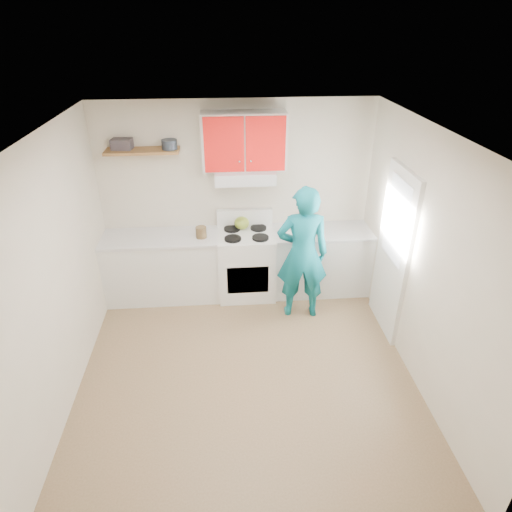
{
  "coord_description": "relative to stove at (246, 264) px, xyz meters",
  "views": [
    {
      "loc": [
        -0.2,
        -3.66,
        3.48
      ],
      "look_at": [
        0.15,
        0.55,
        1.15
      ],
      "focal_mm": 30.71,
      "sensor_mm": 36.0,
      "label": 1
    }
  ],
  "objects": [
    {
      "name": "floor",
      "position": [
        -0.1,
        -1.57,
        -0.46
      ],
      "size": [
        3.8,
        3.8,
        0.0
      ],
      "primitive_type": "plane",
      "color": "brown",
      "rests_on": "ground"
    },
    {
      "name": "ceiling",
      "position": [
        -0.1,
        -1.57,
        2.14
      ],
      "size": [
        3.6,
        3.8,
        0.04
      ],
      "primitive_type": "cube",
      "color": "white",
      "rests_on": "floor"
    },
    {
      "name": "back_wall",
      "position": [
        -0.1,
        0.32,
        0.84
      ],
      "size": [
        3.6,
        0.04,
        2.6
      ],
      "primitive_type": "cube",
      "color": "beige",
      "rests_on": "floor"
    },
    {
      "name": "front_wall",
      "position": [
        -0.1,
        -3.47,
        0.84
      ],
      "size": [
        3.6,
        0.04,
        2.6
      ],
      "primitive_type": "cube",
      "color": "beige",
      "rests_on": "floor"
    },
    {
      "name": "left_wall",
      "position": [
        -1.9,
        -1.57,
        0.84
      ],
      "size": [
        0.04,
        3.8,
        2.6
      ],
      "primitive_type": "cube",
      "color": "beige",
      "rests_on": "floor"
    },
    {
      "name": "right_wall",
      "position": [
        1.7,
        -1.57,
        0.84
      ],
      "size": [
        0.04,
        3.8,
        2.6
      ],
      "primitive_type": "cube",
      "color": "beige",
      "rests_on": "floor"
    },
    {
      "name": "door",
      "position": [
        1.68,
        -0.88,
        0.56
      ],
      "size": [
        0.05,
        0.85,
        2.05
      ],
      "primitive_type": "cube",
      "color": "white",
      "rests_on": "floor"
    },
    {
      "name": "door_glass",
      "position": [
        1.65,
        -0.88,
        0.99
      ],
      "size": [
        0.01,
        0.55,
        0.95
      ],
      "primitive_type": "cube",
      "color": "white",
      "rests_on": "door"
    },
    {
      "name": "counter_left",
      "position": [
        -1.14,
        0.02,
        -0.01
      ],
      "size": [
        1.52,
        0.6,
        0.9
      ],
      "primitive_type": "cube",
      "color": "silver",
      "rests_on": "floor"
    },
    {
      "name": "counter_right",
      "position": [
        1.04,
        0.02,
        -0.01
      ],
      "size": [
        1.32,
        0.6,
        0.9
      ],
      "primitive_type": "cube",
      "color": "silver",
      "rests_on": "floor"
    },
    {
      "name": "stove",
      "position": [
        0.0,
        0.0,
        0.0
      ],
      "size": [
        0.76,
        0.65,
        0.92
      ],
      "primitive_type": "cube",
      "color": "white",
      "rests_on": "floor"
    },
    {
      "name": "range_hood",
      "position": [
        0.0,
        0.1,
        1.24
      ],
      "size": [
        0.76,
        0.44,
        0.15
      ],
      "primitive_type": "cube",
      "color": "silver",
      "rests_on": "back_wall"
    },
    {
      "name": "upper_cabinets",
      "position": [
        0.0,
        0.16,
        1.66
      ],
      "size": [
        1.02,
        0.33,
        0.7
      ],
      "primitive_type": "cube",
      "color": "red",
      "rests_on": "back_wall"
    },
    {
      "name": "shelf",
      "position": [
        -1.25,
        0.18,
        1.56
      ],
      "size": [
        0.9,
        0.3,
        0.04
      ],
      "primitive_type": "cube",
      "color": "brown",
      "rests_on": "back_wall"
    },
    {
      "name": "books",
      "position": [
        -1.49,
        0.21,
        1.64
      ],
      "size": [
        0.26,
        0.2,
        0.13
      ],
      "primitive_type": "cube",
      "rotation": [
        0.0,
        0.0,
        -0.11
      ],
      "color": "#3A3339",
      "rests_on": "shelf"
    },
    {
      "name": "tin",
      "position": [
        -0.91,
        0.17,
        1.64
      ],
      "size": [
        0.24,
        0.24,
        0.12
      ],
      "primitive_type": "cylinder",
      "rotation": [
        0.0,
        0.0,
        0.3
      ],
      "color": "#333D4C",
      "rests_on": "shelf"
    },
    {
      "name": "kettle",
      "position": [
        -0.05,
        0.17,
        0.55
      ],
      "size": [
        0.22,
        0.22,
        0.17
      ],
      "primitive_type": "ellipsoid",
      "rotation": [
        0.0,
        0.0,
        -0.11
      ],
      "color": "olive",
      "rests_on": "stove"
    },
    {
      "name": "crock",
      "position": [
        -0.59,
        -0.05,
        0.52
      ],
      "size": [
        0.18,
        0.18,
        0.17
      ],
      "primitive_type": "cylinder",
      "rotation": [
        0.0,
        0.0,
        0.3
      ],
      "color": "#4F3D22",
      "rests_on": "counter_left"
    },
    {
      "name": "cutting_board",
      "position": [
        0.64,
        0.01,
        0.45
      ],
      "size": [
        0.29,
        0.22,
        0.02
      ],
      "primitive_type": "cube",
      "rotation": [
        0.0,
        0.0,
        -0.12
      ],
      "color": "olive",
      "rests_on": "counter_right"
    },
    {
      "name": "silicone_mat",
      "position": [
        1.45,
        0.0,
        0.44
      ],
      "size": [
        0.35,
        0.3,
        0.01
      ],
      "primitive_type": "cube",
      "rotation": [
        0.0,
        0.0,
        -0.1
      ],
      "color": "red",
      "rests_on": "counter_right"
    },
    {
      "name": "person",
      "position": [
        0.67,
        -0.54,
        0.43
      ],
      "size": [
        0.67,
        0.47,
        1.77
      ],
      "primitive_type": "imported",
      "rotation": [
        0.0,
        0.0,
        3.07
      ],
      "color": "#0D6C7B",
      "rests_on": "floor"
    }
  ]
}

